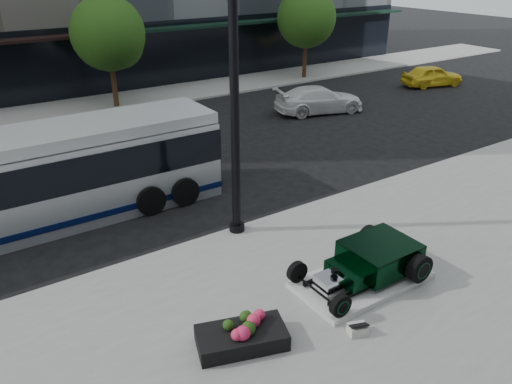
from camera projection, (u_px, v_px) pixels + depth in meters
ground at (219, 201)px, 16.94m from camera, size 120.00×120.00×0.00m
sidewalk_far at (93, 106)px, 27.46m from camera, size 70.00×4.00×0.12m
street_trees at (111, 36)px, 25.74m from camera, size 29.80×3.80×5.70m
display_plinth at (362, 280)px, 12.48m from camera, size 3.40×1.80×0.15m
hot_rod at (373, 259)px, 12.43m from camera, size 3.22×2.00×0.81m
info_plaque at (358, 329)px, 10.77m from camera, size 0.48×0.42×0.31m
lamppost at (235, 105)px, 13.25m from camera, size 0.46×0.46×8.28m
flower_planter at (242, 336)px, 10.41m from camera, size 2.06×1.46×0.61m
transit_bus at (23, 182)px, 14.73m from camera, size 12.12×2.88×2.92m
white_sedan at (319, 100)px, 26.21m from camera, size 5.06×3.06×1.37m
yellow_taxi at (432, 76)px, 31.54m from camera, size 4.15×2.50×1.32m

